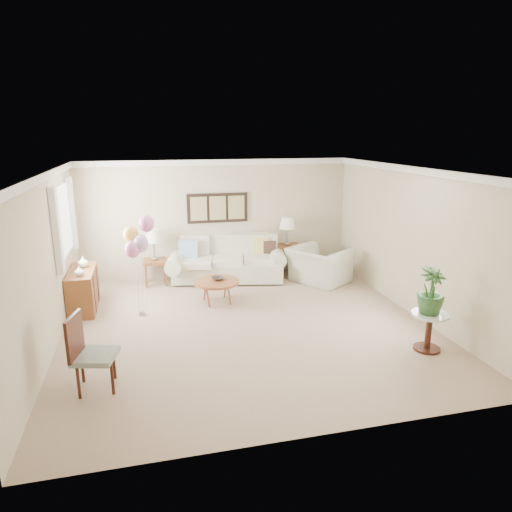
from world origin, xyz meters
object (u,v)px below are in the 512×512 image
Objects in this scene: coffee_table at (217,282)px; balloon_cluster at (138,238)px; sofa at (228,263)px; armchair at (319,265)px; accent_chair at (88,351)px.

balloon_cluster is at bearing -167.99° from coffee_table.
sofa reaches higher than armchair.
coffee_table is at bearing -108.45° from sofa.
accent_chair is (-2.50, -4.05, 0.15)m from sofa.
balloon_cluster reaches higher than coffee_table.
accent_chair is 2.60m from balloon_cluster.
sofa is at bearing 38.30° from armchair.
balloon_cluster reaches higher than sofa.
accent_chair is at bearing -127.40° from coffee_table.
sofa is 1.56× the size of balloon_cluster.
sofa is 1.46m from coffee_table.
sofa is 2.71m from balloon_cluster.
balloon_cluster is (-3.74, -1.00, 1.03)m from armchair.
coffee_table is 1.74m from balloon_cluster.
coffee_table is at bearing 12.01° from balloon_cluster.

